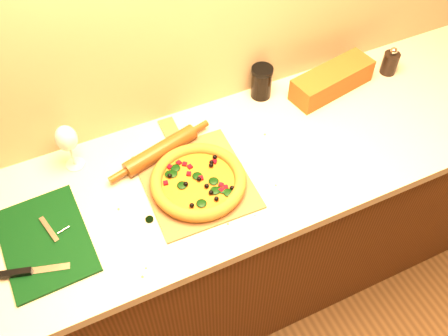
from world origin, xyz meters
The scene contains 11 objects.
cabinet centered at (0.00, 1.43, 0.43)m, with size 2.80×0.65×0.86m, color #40240D.
countertop centered at (0.00, 1.43, 0.88)m, with size 2.84×0.68×0.04m, color beige.
pizza_peel centered at (-0.12, 1.42, 0.90)m, with size 0.36×0.53×0.01m.
pizza centered at (-0.12, 1.38, 0.93)m, with size 0.33×0.33×0.05m.
cutting_board centered at (-0.65, 1.38, 0.91)m, with size 0.28×0.37×0.03m.
bottle_cap centered at (-0.32, 1.33, 0.90)m, with size 0.03×0.03×0.01m, color black.
pepper_grinder centered at (0.83, 1.60, 0.95)m, with size 0.07×0.07×0.12m.
rolling_pin centered at (-0.19, 1.57, 0.93)m, with size 0.41×0.13×0.06m.
bread_bag centered at (0.55, 1.61, 0.95)m, with size 0.35×0.11×0.10m, color brown.
wine_glass centered at (-0.48, 1.66, 1.03)m, with size 0.08×0.08×0.19m.
dark_jar centered at (0.28, 1.70, 0.97)m, with size 0.08×0.08×0.14m.
Camera 1 is at (-0.49, 0.41, 2.26)m, focal length 40.00 mm.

